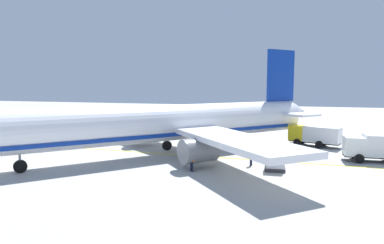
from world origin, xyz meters
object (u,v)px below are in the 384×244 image
Objects in this scene: airliner_foreground at (170,124)px; cargo_container_near at (275,160)px; service_truck_fuel at (314,135)px; crew_loader_left at (192,159)px; service_truck_baggage at (381,147)px; crew_marshaller at (251,154)px.

airliner_foreground is 17.06× the size of cargo_container_near.
service_truck_fuel is 3.50× the size of crew_loader_left.
cargo_container_near is at bearing -69.07° from crew_loader_left.
service_truck_baggage is at bearing -61.21° from crew_loader_left.
airliner_foreground is 21.05m from service_truck_baggage.
airliner_foreground is 5.32× the size of service_truck_fuel.
service_truck_fuel is at bearing -15.58° from cargo_container_near.
cargo_container_near is (-13.49, 3.76, -0.51)m from service_truck_fuel.
crew_loader_left is at bearing 118.79° from service_truck_baggage.
cargo_container_near reaches higher than crew_loader_left.
service_truck_baggage is 3.76× the size of crew_loader_left.
cargo_container_near reaches higher than crew_marshaller.
service_truck_fuel is 19.29m from crew_loader_left.
crew_loader_left is at bearing -143.26° from airliner_foreground.
service_truck_fuel is at bearing -55.19° from airliner_foreground.
crew_marshaller is (-1.97, -8.88, -2.35)m from airliner_foreground.
crew_marshaller is at bearing 113.91° from service_truck_baggage.
cargo_container_near is at bearing 123.78° from service_truck_baggage.
service_truck_baggage is at bearing -140.63° from service_truck_fuel.
airliner_foreground is 18.25m from service_truck_fuel.
crew_loader_left is (-3.78, 4.59, 0.02)m from crew_marshaller.
cargo_container_near is 7.33m from crew_loader_left.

